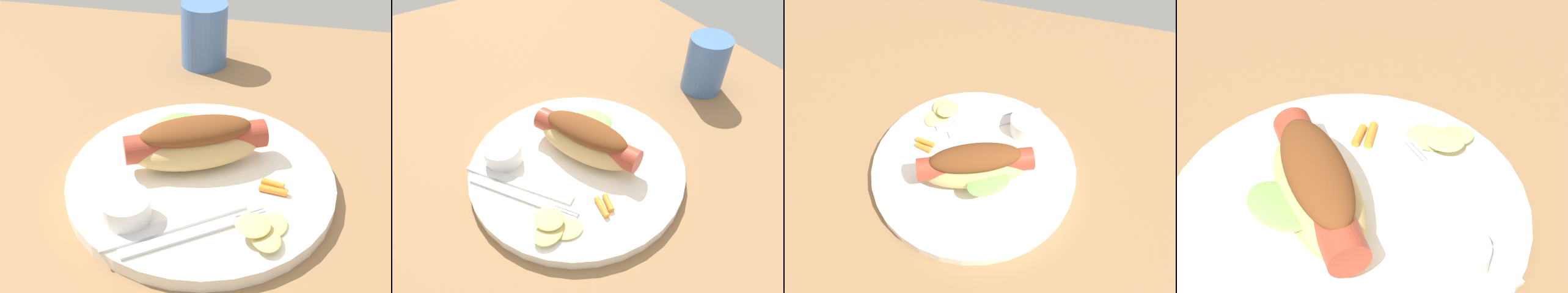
{
  "view_description": "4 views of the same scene",
  "coord_description": "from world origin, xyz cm",
  "views": [
    {
      "loc": [
        -12.06,
        46.76,
        40.29
      ],
      "look_at": [
        -2.71,
        0.14,
        4.78
      ],
      "focal_mm": 49.99,
      "sensor_mm": 36.0,
      "label": 1
    },
    {
      "loc": [
        -33.63,
        18.66,
        40.37
      ],
      "look_at": [
        -5.35,
        0.52,
        6.29
      ],
      "focal_mm": 34.46,
      "sensor_mm": 36.0,
      "label": 2
    },
    {
      "loc": [
        6.91,
        -30.65,
        48.21
      ],
      "look_at": [
        -2.94,
        2.64,
        3.82
      ],
      "focal_mm": 35.91,
      "sensor_mm": 36.0,
      "label": 3
    },
    {
      "loc": [
        28.83,
        5.18,
        36.7
      ],
      "look_at": [
        -5.42,
        3.04,
        6.08
      ],
      "focal_mm": 53.73,
      "sensor_mm": 36.0,
      "label": 4
    }
  ],
  "objects": [
    {
      "name": "hot_dog",
      "position": [
        -2.46,
        -1.1,
        4.46
      ],
      "size": [
        15.99,
        11.92,
        5.77
      ],
      "rotation": [
        0.0,
        0.0,
        3.56
      ],
      "color": "tan",
      "rests_on": "plate"
    },
    {
      "name": "carrot_garnish",
      "position": [
        -11.55,
        2.0,
        1.98
      ],
      "size": [
        3.1,
        2.28,
        0.75
      ],
      "color": "orange",
      "rests_on": "plate"
    },
    {
      "name": "chips_pile",
      "position": [
        -11.13,
        8.83,
        2.35
      ],
      "size": [
        6.48,
        7.05,
        1.82
      ],
      "color": "#D7C774",
      "rests_on": "plate"
    },
    {
      "name": "sauce_ramekin",
      "position": [
        2.57,
        9.33,
        2.97
      ],
      "size": [
        5.17,
        5.17,
        2.74
      ],
      "primitive_type": "cylinder",
      "color": "white",
      "rests_on": "plate"
    },
    {
      "name": "knife",
      "position": [
        -2.31,
        9.42,
        1.78
      ],
      "size": [
        13.56,
        10.05,
        0.36
      ],
      "primitive_type": "cube",
      "rotation": [
        0.0,
        0.0,
        3.75
      ],
      "color": "silver",
      "rests_on": "plate"
    },
    {
      "name": "fork",
      "position": [
        -4.37,
        10.2,
        1.8
      ],
      "size": [
        13.47,
        9.65,
        0.4
      ],
      "rotation": [
        0.0,
        0.0,
        3.74
      ],
      "color": "silver",
      "rests_on": "plate"
    },
    {
      "name": "drinking_cup",
      "position": [
        1.57,
        -27.73,
        4.86
      ],
      "size": [
        6.97,
        6.97,
        9.72
      ],
      "primitive_type": "cylinder",
      "color": "#4770B2",
      "rests_on": "ground_plane"
    },
    {
      "name": "ground_plane",
      "position": [
        0.0,
        0.0,
        -0.9
      ],
      "size": [
        120.0,
        90.0,
        1.8
      ],
      "primitive_type": "cube",
      "color": "olive"
    },
    {
      "name": "plate",
      "position": [
        -3.45,
        1.07,
        0.8
      ],
      "size": [
        29.76,
        29.76,
        1.6
      ],
      "primitive_type": "cylinder",
      "color": "white",
      "rests_on": "ground_plane"
    }
  ]
}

